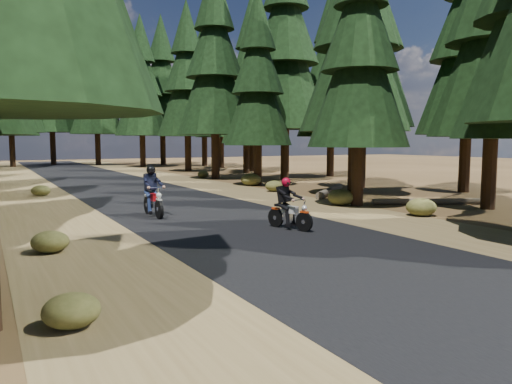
% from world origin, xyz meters
% --- Properties ---
extents(ground, '(120.00, 120.00, 0.00)m').
position_xyz_m(ground, '(0.00, 0.00, 0.00)').
color(ground, '#463219').
rests_on(ground, ground).
extents(road, '(6.00, 100.00, 0.01)m').
position_xyz_m(road, '(0.00, 5.00, 0.01)').
color(road, black).
rests_on(road, ground).
extents(shoulder_l, '(3.20, 100.00, 0.01)m').
position_xyz_m(shoulder_l, '(-4.60, 5.00, 0.00)').
color(shoulder_l, brown).
rests_on(shoulder_l, ground).
extents(shoulder_r, '(3.20, 100.00, 0.01)m').
position_xyz_m(shoulder_r, '(4.60, 5.00, 0.00)').
color(shoulder_r, brown).
rests_on(shoulder_r, ground).
extents(pine_forest, '(34.59, 55.08, 16.32)m').
position_xyz_m(pine_forest, '(-0.02, 21.05, 7.89)').
color(pine_forest, black).
rests_on(pine_forest, ground).
extents(log_near, '(3.82, 3.44, 0.32)m').
position_xyz_m(log_near, '(7.79, 8.46, 0.16)').
color(log_near, '#4C4233').
rests_on(log_near, ground).
extents(log_far, '(4.14, 2.28, 0.24)m').
position_xyz_m(log_far, '(8.83, 3.39, 0.12)').
color(log_far, '#4C4233').
rests_on(log_far, ground).
extents(understory_shrubs, '(14.96, 30.53, 0.68)m').
position_xyz_m(understory_shrubs, '(2.09, 7.52, 0.29)').
color(understory_shrubs, '#474C1E').
rests_on(understory_shrubs, ground).
extents(rider_lead, '(0.93, 1.70, 1.45)m').
position_xyz_m(rider_lead, '(0.99, 1.34, 0.49)').
color(rider_lead, silver).
rests_on(rider_lead, road).
extents(rider_follow, '(0.57, 1.88, 1.67)m').
position_xyz_m(rider_follow, '(-1.65, 5.53, 0.56)').
color(rider_follow, maroon).
rests_on(rider_follow, road).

